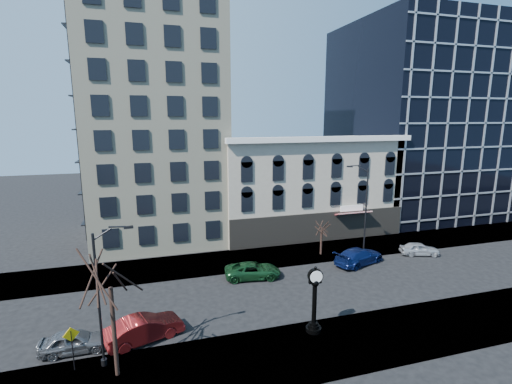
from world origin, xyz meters
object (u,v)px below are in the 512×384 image
object	(u,v)px
car_near_a	(74,341)
warning_sign	(72,341)
street_lamp_near	(107,260)
street_clock	(314,302)
car_near_b	(144,328)

from	to	relation	value
car_near_a	warning_sign	bearing A→B (deg)	-171.83
street_lamp_near	warning_sign	xyz separation A→B (m)	(-2.24, -0.05, -4.65)
street_lamp_near	car_near_a	xyz separation A→B (m)	(-2.56, 2.07, -5.95)
street_clock	car_near_a	xyz separation A→B (m)	(-15.42, 2.37, -1.56)
street_clock	street_lamp_near	xyz separation A→B (m)	(-12.86, 0.30, 4.39)
street_lamp_near	car_near_a	size ratio (longest dim) A/B	2.09
street_clock	car_near_b	bearing A→B (deg)	173.44
street_clock	warning_sign	size ratio (longest dim) A/B	1.74
street_lamp_near	car_near_b	size ratio (longest dim) A/B	1.70
street_clock	car_near_a	world-z (taller)	street_clock
street_clock	car_near_b	size ratio (longest dim) A/B	0.93
street_clock	car_near_a	distance (m)	15.68
warning_sign	car_near_a	bearing A→B (deg)	76.58
car_near_a	street_clock	bearing A→B (deg)	-99.05
street_clock	warning_sign	xyz separation A→B (m)	(-15.10, 0.25, -0.27)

